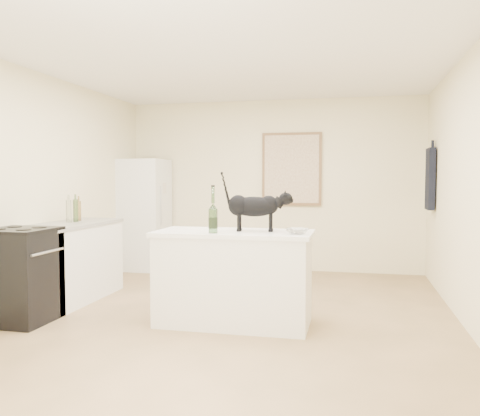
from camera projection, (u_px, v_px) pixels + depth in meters
name	position (u px, v px, depth m)	size (l,w,h in m)	color
floor	(229.00, 317.00, 5.02)	(5.50, 5.50, 0.00)	#A78358
ceiling	(228.00, 57.00, 4.87)	(5.50, 5.50, 0.00)	white
wall_back	(272.00, 186.00, 7.62)	(4.50, 4.50, 0.00)	#F4E9BD
wall_front	(82.00, 201.00, 2.27)	(4.50, 4.50, 0.00)	#F4E9BD
wall_left	(30.00, 188.00, 5.44)	(5.50, 5.50, 0.00)	#F4E9BD
wall_right	(472.00, 190.00, 4.45)	(5.50, 5.50, 0.00)	#F4E9BD
island_base	(234.00, 280.00, 4.78)	(1.44, 0.67, 0.86)	white
island_top	(234.00, 233.00, 4.75)	(1.50, 0.70, 0.04)	white
left_cabinets	(71.00, 263.00, 5.72)	(0.60, 1.40, 0.86)	white
left_countertop	(70.00, 224.00, 5.69)	(0.62, 1.44, 0.04)	gray
stove	(20.00, 276.00, 4.84)	(0.60, 0.60, 0.90)	black
fridge	(144.00, 214.00, 7.69)	(0.68, 0.68, 1.70)	white
artwork_frame	(292.00, 169.00, 7.51)	(0.90, 0.03, 1.10)	brown
artwork_canvas	(291.00, 169.00, 7.49)	(0.82, 0.00, 1.02)	beige
hanging_garment	(430.00, 179.00, 6.45)	(0.08, 0.34, 0.80)	black
black_cat	(254.00, 209.00, 4.73)	(0.60, 0.18, 0.42)	black
wine_bottle	(213.00, 212.00, 4.58)	(0.08, 0.08, 0.39)	#285722
glass_bowl	(297.00, 231.00, 4.50)	(0.21, 0.21, 0.05)	white
fridge_paper	(164.00, 188.00, 7.57)	(0.00, 0.12, 0.16)	beige
counter_bottle_cluster	(74.00, 211.00, 5.79)	(0.10, 0.29, 0.26)	brown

